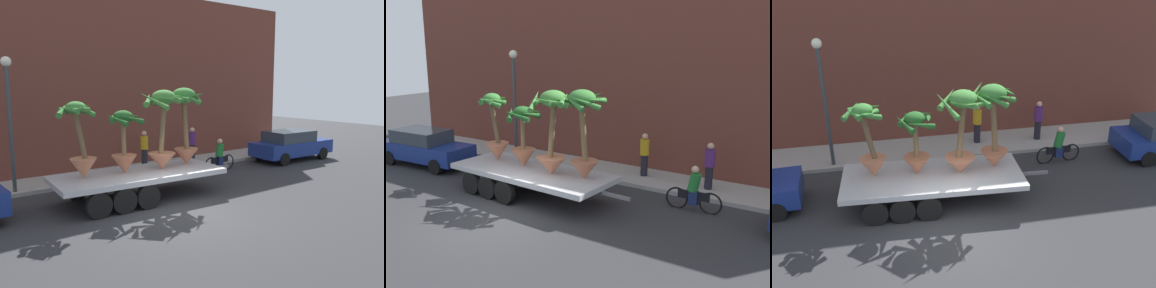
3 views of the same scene
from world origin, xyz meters
TOP-DOWN VIEW (x-y plane):
  - ground_plane at (0.00, 0.00)m, footprint 60.00×60.00m
  - sidewalk at (0.00, 6.10)m, footprint 24.00×2.20m
  - building_facade at (0.00, 7.80)m, footprint 24.00×1.20m
  - flatbed_trailer at (-0.60, 2.22)m, footprint 6.97×2.70m
  - potted_palm_rear at (-0.83, 2.35)m, footprint 1.30×1.36m
  - potted_palm_middle at (1.70, 2.34)m, footprint 1.71×1.73m
  - potted_palm_front at (-2.30, 2.50)m, footprint 1.31×1.30m
  - potted_palm_extra at (0.61, 2.15)m, footprint 1.74×1.70m
  - cyclist at (4.88, 3.99)m, footprint 1.84×0.36m
  - pedestrian_near_gate at (4.75, 5.96)m, footprint 0.36×0.36m
  - pedestrian_far_left at (2.12, 6.17)m, footprint 0.36×0.36m
  - street_lamp at (-3.78, 5.30)m, footprint 0.36×0.36m

SIDE VIEW (x-z plane):
  - ground_plane at x=0.00m, z-range 0.00..0.00m
  - sidewalk at x=0.00m, z-range 0.00..0.15m
  - cyclist at x=4.88m, z-range -0.10..1.44m
  - flatbed_trailer at x=-0.60m, z-range 0.28..1.26m
  - pedestrian_near_gate at x=4.75m, z-range 0.19..1.90m
  - pedestrian_far_left at x=2.12m, z-range 0.19..1.90m
  - potted_palm_rear at x=-0.83m, z-range 0.89..3.07m
  - potted_palm_front at x=-2.30m, z-range 0.90..3.41m
  - potted_palm_extra at x=0.61m, z-range 1.08..3.93m
  - potted_palm_middle at x=1.70m, z-range 1.16..4.07m
  - street_lamp at x=-3.78m, z-range 0.82..5.65m
  - building_facade at x=0.00m, z-range 0.00..8.35m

